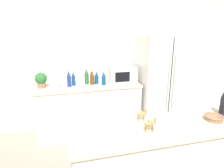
{
  "coord_description": "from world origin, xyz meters",
  "views": [
    {
      "loc": [
        -0.92,
        -0.98,
        1.9
      ],
      "look_at": [
        -0.28,
        1.46,
        1.17
      ],
      "focal_mm": 32.0,
      "sensor_mm": 36.0,
      "label": 1
    }
  ],
  "objects": [
    {
      "name": "back_bottle_0",
      "position": [
        -0.4,
        2.4,
        1.02
      ],
      "size": [
        0.08,
        0.08,
        0.24
      ],
      "color": "brown",
      "rests_on": "back_counter"
    },
    {
      "name": "wine_bottle",
      "position": [
        0.69,
        0.59,
        1.15
      ],
      "size": [
        0.08,
        0.08,
        0.32
      ],
      "color": "black",
      "rests_on": "bar_counter"
    },
    {
      "name": "camel_figurine_second",
      "position": [
        -0.18,
        0.69,
        1.07
      ],
      "size": [
        0.11,
        0.06,
        0.13
      ],
      "color": "#A87F4C",
      "rests_on": "bar_counter"
    },
    {
      "name": "back_bottle_5",
      "position": [
        -0.21,
        2.32,
        1.02
      ],
      "size": [
        0.07,
        0.07,
        0.24
      ],
      "color": "navy",
      "rests_on": "back_counter"
    },
    {
      "name": "back_bottle_4",
      "position": [
        -0.8,
        2.36,
        1.05
      ],
      "size": [
        0.07,
        0.07,
        0.29
      ],
      "color": "navy",
      "rests_on": "back_counter"
    },
    {
      "name": "potted_plant",
      "position": [
        -1.25,
        2.42,
        1.05
      ],
      "size": [
        0.2,
        0.2,
        0.26
      ],
      "color": "#9E6B47",
      "rests_on": "back_counter"
    },
    {
      "name": "back_bottle_6",
      "position": [
        -0.39,
        2.5,
        1.03
      ],
      "size": [
        0.06,
        0.06,
        0.26
      ],
      "color": "brown",
      "rests_on": "back_counter"
    },
    {
      "name": "fruit_bowl",
      "position": [
        0.52,
        0.52,
        1.02
      ],
      "size": [
        0.19,
        0.19,
        0.05
      ],
      "color": "#8C6647",
      "rests_on": "bar_counter"
    },
    {
      "name": "back_bottle_2",
      "position": [
        -0.31,
        2.43,
        1.02
      ],
      "size": [
        0.07,
        0.07,
        0.23
      ],
      "color": "navy",
      "rests_on": "back_counter"
    },
    {
      "name": "microwave",
      "position": [
        0.16,
        2.42,
        1.05
      ],
      "size": [
        0.48,
        0.37,
        0.28
      ],
      "color": "white",
      "rests_on": "back_counter"
    },
    {
      "name": "camel_figurine",
      "position": [
        -0.19,
        0.47,
        1.08
      ],
      "size": [
        0.12,
        0.07,
        0.14
      ],
      "color": "#A87F4C",
      "rests_on": "bar_counter"
    },
    {
      "name": "refrigerator",
      "position": [
        0.9,
        2.33,
        0.88
      ],
      "size": [
        0.84,
        0.74,
        1.76
      ],
      "color": "silver",
      "rests_on": "ground_plane"
    },
    {
      "name": "paper_towel_roll",
      "position": [
        -1.01,
        2.33,
        1.04
      ],
      "size": [
        0.12,
        0.12,
        0.25
      ],
      "color": "white",
      "rests_on": "back_counter"
    },
    {
      "name": "wall_back",
      "position": [
        0.0,
        2.73,
        1.27
      ],
      "size": [
        8.0,
        0.06,
        2.55
      ],
      "color": "silver",
      "rests_on": "ground_plane"
    },
    {
      "name": "back_counter",
      "position": [
        -0.48,
        2.4,
        0.46
      ],
      "size": [
        1.84,
        0.63,
        0.91
      ],
      "color": "white",
      "rests_on": "ground_plane"
    },
    {
      "name": "back_bottle_1",
      "position": [
        -0.49,
        2.45,
        1.05
      ],
      "size": [
        0.07,
        0.07,
        0.29
      ],
      "color": "#2D6033",
      "rests_on": "back_counter"
    },
    {
      "name": "back_bottle_3",
      "position": [
        -0.72,
        2.42,
        1.03
      ],
      "size": [
        0.07,
        0.07,
        0.25
      ],
      "color": "navy",
      "rests_on": "back_counter"
    }
  ]
}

